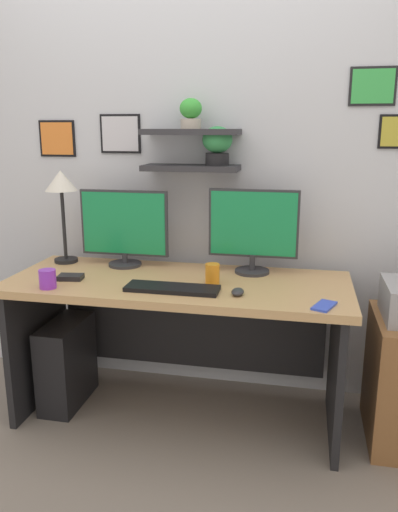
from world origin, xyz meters
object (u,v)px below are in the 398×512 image
Objects in this scene: coffee_mug at (48,279)px; monitor_left at (124,227)px; desk at (180,315)px; pen_cup at (212,274)px; computer_mouse at (238,292)px; computer_tower_left at (67,363)px; monitor_right at (253,229)px; cell_phone at (324,306)px; keyboard at (172,288)px; desk_lamp at (61,190)px; scissors_tray at (71,277)px.

monitor_left is at bearing 64.91° from coffee_mug.
desk is 0.32m from pen_cup.
coffee_mug is at bearing -174.76° from computer_mouse.
computer_mouse is 1.11m from computer_tower_left.
cell_phone is at bearing -52.78° from monitor_right.
computer_mouse is at bearing -93.88° from monitor_right.
monitor_left is 0.57m from keyboard.
computer_tower_left is at bearing -175.06° from desk.
pen_cup is at bearing 178.39° from cell_phone.
monitor_right is at bearing 12.38° from computer_tower_left.
computer_tower_left is at bearing 178.32° from pen_cup.
desk_lamp is 1.54m from cell_phone.
pen_cup is at bearing -23.37° from desk.
scissors_tray is (-0.71, -0.07, -0.04)m from pen_cup.
keyboard is 0.31m from computer_mouse.
keyboard is 4.89× the size of computer_mouse.
computer_mouse is at bearing -34.50° from desk.
pen_cup is (0.18, -0.08, 0.26)m from desk.
monitor_right reaches higher than keyboard.
pen_cup is at bearing -125.24° from monitor_right.
desk_lamp is at bearing 106.32° from coffee_mug.
cell_phone is 0.30× the size of computer_tower_left.
monitor_right is at bearing 48.77° from keyboard.
computer_tower_left is (-0.63, -0.05, -0.31)m from desk.
coffee_mug reaches higher than scissors_tray.
desk is at bearing -155.34° from monitor_right.
monitor_left is at bearing 150.36° from computer_mouse.
monitor_right is at bearing 0.11° from desk_lamp.
scissors_tray is at bearing -119.35° from monitor_left.
desk_lamp is at bearing 159.64° from computer_mouse.
monitor_right is at bearing 149.06° from cell_phone.
monitor_right is 5.16× the size of computer_mouse.
computer_mouse is 0.64× the size of cell_phone.
scissors_tray is 0.26× the size of computer_tower_left.
pen_cup reaches higher than computer_tower_left.
coffee_mug is at bearing -105.33° from scissors_tray.
monitor_right is 0.44m from computer_mouse.
monitor_left is 1.17m from cell_phone.
scissors_tray is at bearing 173.01° from keyboard.
coffee_mug is 0.90× the size of pen_cup.
monitor_right is 5.16× the size of coffee_mug.
keyboard is at bearing -139.34° from pen_cup.
monitor_left is at bearing 133.98° from keyboard.
computer_mouse is 0.19× the size of computer_tower_left.
monitor_left is at bearing 177.99° from cell_phone.
monitor_left is 5.43× the size of coffee_mug.
pen_cup is at bearing 40.66° from keyboard.
monitor_right is at bearing 19.68° from scissors_tray.
scissors_tray reaches higher than cell_phone.
computer_mouse reaches higher than desk.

